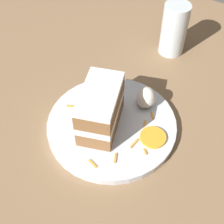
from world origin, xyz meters
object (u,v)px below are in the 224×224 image
object	(u,v)px
orange_garnish	(153,137)
cake_slice	(100,109)
drinking_glass	(174,33)
plate	(112,125)
cream_dollop	(146,98)

from	to	relation	value
orange_garnish	cake_slice	bearing A→B (deg)	102.64
cake_slice	drinking_glass	world-z (taller)	drinking_glass
plate	cake_slice	size ratio (longest dim) A/B	1.92
cake_slice	orange_garnish	size ratio (longest dim) A/B	2.66
plate	cream_dollop	size ratio (longest dim) A/B	5.65
plate	drinking_glass	world-z (taller)	drinking_glass
cream_dollop	cake_slice	bearing A→B (deg)	150.55
cream_dollop	orange_garnish	size ratio (longest dim) A/B	0.90
plate	cake_slice	bearing A→B (deg)	131.97
cream_dollop	orange_garnish	xyz separation A→B (m)	(-0.07, -0.06, -0.02)
plate	orange_garnish	size ratio (longest dim) A/B	5.12
cake_slice	drinking_glass	size ratio (longest dim) A/B	1.06
cream_dollop	orange_garnish	distance (m)	0.10
plate	cake_slice	xyz separation A→B (m)	(-0.02, 0.02, 0.06)
cake_slice	orange_garnish	distance (m)	0.12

